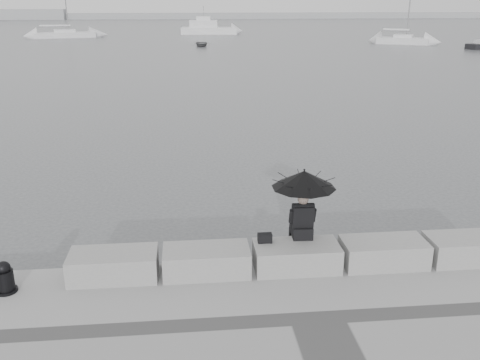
{
  "coord_description": "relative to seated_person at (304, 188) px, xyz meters",
  "views": [
    {
      "loc": [
        -1.98,
        -9.39,
        5.36
      ],
      "look_at": [
        -0.72,
        3.0,
        1.15
      ],
      "focal_mm": 40.0,
      "sensor_mm": 36.0,
      "label": 1
    }
  ],
  "objects": [
    {
      "name": "dinghy",
      "position": [
        -0.06,
        57.27,
        -1.74
      ],
      "size": [
        3.27,
        1.39,
        0.55
      ],
      "primitive_type": "imported",
      "rotation": [
        0.0,
        0.0,
        0.0
      ],
      "color": "slate",
      "rests_on": "ground"
    },
    {
      "name": "stone_block_centre",
      "position": [
        -0.16,
        -0.31,
        -1.27
      ],
      "size": [
        1.6,
        0.8,
        0.5
      ],
      "primitive_type": "cube",
      "color": "gray",
      "rests_on": "promenade"
    },
    {
      "name": "mooring_bollard",
      "position": [
        -5.38,
        -0.65,
        -1.27
      ],
      "size": [
        0.37,
        0.37,
        0.59
      ],
      "color": "black",
      "rests_on": "promenade"
    },
    {
      "name": "stone_block_right",
      "position": [
        1.54,
        -0.31,
        -1.27
      ],
      "size": [
        1.6,
        0.8,
        0.5
      ],
      "primitive_type": "cube",
      "color": "gray",
      "rests_on": "promenade"
    },
    {
      "name": "stone_block_left",
      "position": [
        -1.86,
        -0.31,
        -1.27
      ],
      "size": [
        1.6,
        0.8,
        0.5
      ],
      "primitive_type": "cube",
      "color": "gray",
      "rests_on": "promenade"
    },
    {
      "name": "sailboat_right",
      "position": [
        25.45,
        57.93,
        -1.47
      ],
      "size": [
        6.72,
        5.32,
        12.9
      ],
      "rotation": [
        0.0,
        0.0,
        -0.54
      ],
      "color": "white",
      "rests_on": "ground"
    },
    {
      "name": "ground",
      "position": [
        -0.16,
        0.14,
        -2.02
      ],
      "size": [
        360.0,
        360.0,
        0.0
      ],
      "primitive_type": "plane",
      "color": "#45484A",
      "rests_on": "ground"
    },
    {
      "name": "stone_block_far_right",
      "position": [
        3.24,
        -0.31,
        -1.27
      ],
      "size": [
        1.6,
        0.8,
        0.5
      ],
      "primitive_type": "cube",
      "color": "gray",
      "rests_on": "promenade"
    },
    {
      "name": "bag",
      "position": [
        -0.74,
        -0.14,
        -0.93
      ],
      "size": [
        0.27,
        0.15,
        0.17
      ],
      "primitive_type": "cube",
      "color": "black",
      "rests_on": "stone_block_centre"
    },
    {
      "name": "stone_block_far_left",
      "position": [
        -3.56,
        -0.31,
        -1.27
      ],
      "size": [
        1.6,
        0.8,
        0.5
      ],
      "primitive_type": "cube",
      "color": "gray",
      "rests_on": "promenade"
    },
    {
      "name": "motor_cruiser",
      "position": [
        2.02,
        80.78,
        -1.12
      ],
      "size": [
        9.25,
        3.85,
        4.5
      ],
      "rotation": [
        0.0,
        0.0,
        -0.12
      ],
      "color": "white",
      "rests_on": "ground"
    },
    {
      "name": "distant_landmass",
      "position": [
        -8.3,
        154.65,
        -1.12
      ],
      "size": [
        180.0,
        8.0,
        2.8
      ],
      "color": "#939698",
      "rests_on": "ground"
    },
    {
      "name": "sailboat_left",
      "position": [
        -19.57,
        74.32,
        -1.5
      ],
      "size": [
        8.94,
        4.53,
        12.9
      ],
      "rotation": [
        0.0,
        0.0,
        0.26
      ],
      "color": "white",
      "rests_on": "ground"
    },
    {
      "name": "seated_person",
      "position": [
        0.0,
        0.0,
        0.0
      ],
      "size": [
        1.22,
        1.22,
        1.39
      ],
      "rotation": [
        0.0,
        0.0,
        -0.04
      ],
      "color": "black",
      "rests_on": "stone_block_centre"
    }
  ]
}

